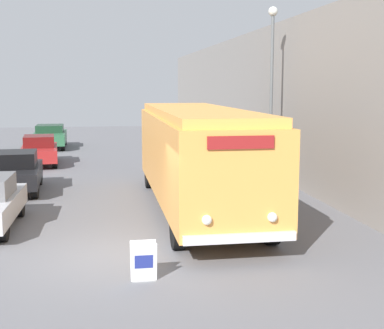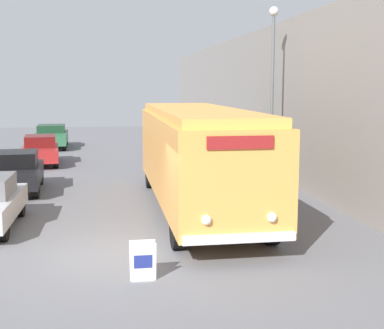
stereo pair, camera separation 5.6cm
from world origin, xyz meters
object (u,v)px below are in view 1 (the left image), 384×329
object	(u,v)px
parked_car_mid	(15,172)
parked_car_distant	(50,136)
sign_board	(144,262)
parked_car_far	(39,150)
vintage_bus	(197,153)
streetlamp	(272,72)

from	to	relation	value
parked_car_mid	parked_car_distant	xyz separation A→B (m)	(-0.05, 14.17, -0.00)
sign_board	parked_car_far	bearing A→B (deg)	102.98
parked_car_far	parked_car_distant	xyz separation A→B (m)	(-0.15, 7.19, 0.04)
parked_car_mid	vintage_bus	bearing A→B (deg)	-36.07
vintage_bus	streetlamp	xyz separation A→B (m)	(3.57, 3.71, 2.58)
vintage_bus	parked_car_distant	bearing A→B (deg)	108.84
sign_board	parked_car_mid	size ratio (longest dim) A/B	0.20
vintage_bus	sign_board	xyz separation A→B (m)	(-2.14, -5.96, -1.43)
parked_car_mid	parked_car_far	distance (m)	6.98
parked_car_far	parked_car_distant	world-z (taller)	parked_car_distant
vintage_bus	parked_car_far	size ratio (longest dim) A/B	2.53
vintage_bus	sign_board	size ratio (longest dim) A/B	13.33
vintage_bus	sign_board	world-z (taller)	vintage_bus
parked_car_mid	parked_car_distant	world-z (taller)	parked_car_mid
parked_car_distant	streetlamp	bearing A→B (deg)	-57.99
parked_car_far	vintage_bus	bearing A→B (deg)	-65.95
parked_car_distant	parked_car_mid	bearing A→B (deg)	-91.91
streetlamp	parked_car_far	size ratio (longest dim) A/B	1.59
sign_board	parked_car_distant	world-z (taller)	parked_car_distant
parked_car_far	parked_car_distant	distance (m)	7.19
streetlamp	parked_car_distant	bearing A→B (deg)	124.13
streetlamp	vintage_bus	bearing A→B (deg)	-133.95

